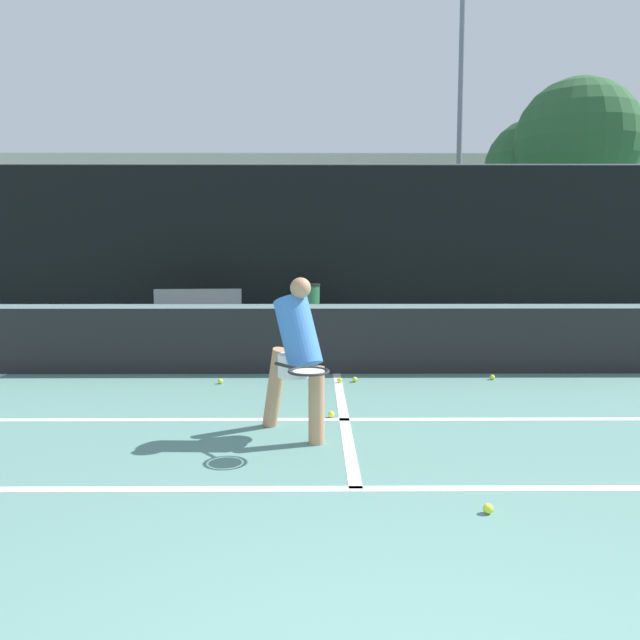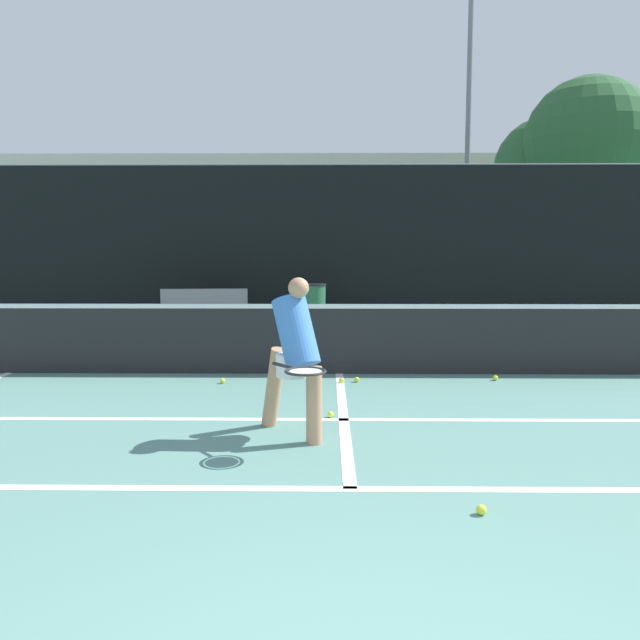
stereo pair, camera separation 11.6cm
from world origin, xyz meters
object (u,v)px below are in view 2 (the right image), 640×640
object	(u,v)px
player_practicing	(295,352)
parked_car	(243,289)
trash_bin	(314,306)
courtside_bench	(204,307)

from	to	relation	value
player_practicing	parked_car	world-z (taller)	player_practicing
trash_bin	parked_car	distance (m)	5.58
player_practicing	parked_car	xyz separation A→B (m)	(-2.21, 12.94, -0.21)
parked_car	courtside_bench	bearing A→B (deg)	-91.23
player_practicing	parked_car	bearing A→B (deg)	150.70
courtside_bench	trash_bin	xyz separation A→B (m)	(2.31, 0.20, 0.01)
trash_bin	parked_car	size ratio (longest dim) A/B	0.22
player_practicing	trash_bin	xyz separation A→B (m)	(-0.01, 7.81, -0.28)
player_practicing	trash_bin	world-z (taller)	player_practicing
player_practicing	trash_bin	distance (m)	7.82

